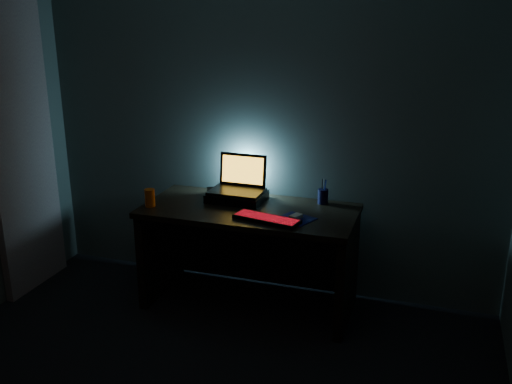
% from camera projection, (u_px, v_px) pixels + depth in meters
% --- Properties ---
extents(room, '(3.50, 4.00, 2.50)m').
position_uv_depth(room, '(125.00, 218.00, 2.38)').
color(room, black).
rests_on(room, ground).
extents(desk, '(1.50, 0.70, 0.75)m').
position_uv_depth(desk, '(252.00, 239.00, 4.12)').
color(desk, black).
rests_on(desk, ground).
extents(curtain, '(0.06, 0.65, 2.30)m').
position_uv_depth(curtain, '(21.00, 142.00, 4.20)').
color(curtain, '#BAA895').
rests_on(curtain, ground).
extents(riser, '(0.41, 0.31, 0.06)m').
position_uv_depth(riser, '(237.00, 196.00, 4.15)').
color(riser, black).
rests_on(riser, desk).
extents(laptop, '(0.39, 0.29, 0.26)m').
position_uv_depth(laptop, '(239.00, 183.00, 4.17)').
color(laptop, black).
rests_on(laptop, riser).
extents(keyboard, '(0.47, 0.23, 0.03)m').
position_uv_depth(keyboard, '(267.00, 219.00, 3.75)').
color(keyboard, black).
rests_on(keyboard, desk).
extents(mousepad, '(0.28, 0.27, 0.00)m').
position_uv_depth(mousepad, '(296.00, 219.00, 3.79)').
color(mousepad, '#0B1353').
rests_on(mousepad, desk).
extents(mouse, '(0.08, 0.10, 0.03)m').
position_uv_depth(mouse, '(296.00, 217.00, 3.78)').
color(mouse, '#9C9DA2').
rests_on(mouse, mousepad).
extents(pen_cup, '(0.08, 0.08, 0.11)m').
position_uv_depth(pen_cup, '(323.00, 196.00, 4.08)').
color(pen_cup, black).
rests_on(pen_cup, desk).
extents(juice_glass, '(0.10, 0.10, 0.13)m').
position_uv_depth(juice_glass, '(150.00, 198.00, 4.02)').
color(juice_glass, '#DC550B').
rests_on(juice_glass, desk).
extents(router, '(0.21, 0.19, 0.06)m').
position_uv_depth(router, '(219.00, 193.00, 4.24)').
color(router, black).
rests_on(router, desk).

